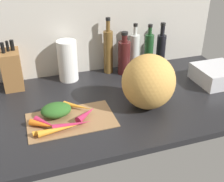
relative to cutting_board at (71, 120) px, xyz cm
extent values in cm
cube|color=black|center=(15.90, 11.64, -1.90)|extent=(170.00, 80.00, 3.00)
cube|color=#BCB7AD|center=(15.90, 50.14, 29.60)|extent=(170.00, 3.00, 60.00)
cube|color=#997047|center=(0.00, 0.00, 0.00)|extent=(39.00, 22.88, 0.80)
cone|color=orange|center=(4.59, 7.54, 1.67)|extent=(12.96, 11.14, 2.53)
cone|color=#B2264C|center=(-0.68, -6.40, 1.88)|extent=(17.02, 3.37, 2.97)
cone|color=#B2264C|center=(6.86, -0.81, 2.09)|extent=(11.54, 10.37, 3.37)
cone|color=orange|center=(-12.22, -2.86, 1.83)|extent=(12.45, 10.33, 2.85)
cone|color=orange|center=(-10.60, -6.77, 1.46)|extent=(13.62, 2.82, 2.13)
cone|color=#B2264C|center=(-11.68, -1.37, 1.92)|extent=(9.34, 10.11, 3.04)
cone|color=orange|center=(-6.75, -7.99, 1.88)|extent=(17.42, 4.23, 2.97)
ellipsoid|color=#2D6023|center=(-5.78, 4.88, 3.33)|extent=(13.83, 10.64, 5.85)
ellipsoid|color=gold|center=(37.59, 0.59, 12.80)|extent=(25.41, 24.38, 26.40)
cube|color=olive|center=(-23.21, 42.45, 9.90)|extent=(9.87, 16.01, 20.60)
cylinder|color=black|center=(-25.51, 40.25, 22.95)|extent=(1.85, 1.85, 5.50)
cylinder|color=black|center=(-23.21, 42.03, 22.95)|extent=(1.51, 1.51, 5.50)
cylinder|color=black|center=(-20.91, 42.74, 22.95)|extent=(2.05, 2.05, 5.50)
cylinder|color=white|center=(6.83, 41.14, 11.17)|extent=(10.94, 10.94, 23.15)
cylinder|color=brown|center=(31.42, 43.39, 12.31)|extent=(5.47, 5.47, 25.41)
cylinder|color=brown|center=(31.42, 43.39, 28.12)|extent=(2.33, 2.33, 6.20)
cylinder|color=black|center=(31.42, 43.39, 32.02)|extent=(2.68, 2.68, 1.60)
cylinder|color=#471919|center=(39.77, 38.87, 9.43)|extent=(7.36, 7.36, 19.66)
cylinder|color=#471919|center=(39.77, 38.87, 21.43)|extent=(3.38, 3.38, 4.34)
cylinder|color=black|center=(39.77, 38.87, 24.40)|extent=(3.88, 3.88, 1.60)
cylinder|color=silver|center=(47.64, 42.15, 10.59)|extent=(5.80, 5.80, 21.98)
cylinder|color=silver|center=(47.64, 42.15, 24.16)|extent=(2.14, 2.14, 5.15)
cylinder|color=black|center=(47.64, 42.15, 27.53)|extent=(2.46, 2.46, 1.60)
cylinder|color=#19421E|center=(55.83, 39.64, 10.63)|extent=(5.39, 5.39, 22.06)
cylinder|color=#19421E|center=(55.83, 39.64, 23.94)|extent=(2.30, 2.30, 4.56)
cylinder|color=black|center=(55.83, 39.64, 27.02)|extent=(2.64, 2.64, 1.60)
cylinder|color=black|center=(65.74, 42.74, 9.44)|extent=(5.62, 5.62, 19.69)
cylinder|color=black|center=(65.74, 42.74, 22.35)|extent=(2.63, 2.63, 6.13)
cylinder|color=black|center=(65.74, 42.74, 26.21)|extent=(3.03, 3.03, 1.60)
cube|color=silver|center=(85.21, 11.55, 4.12)|extent=(22.77, 22.18, 9.05)
camera|label=1|loc=(-15.16, -104.10, 72.92)|focal=44.87mm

